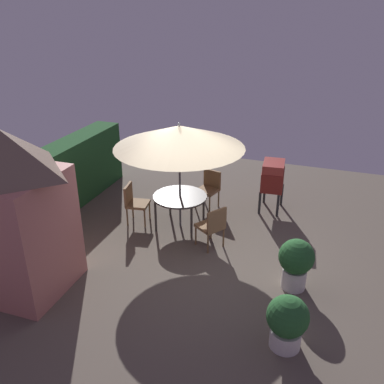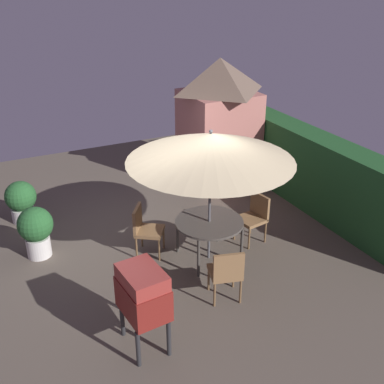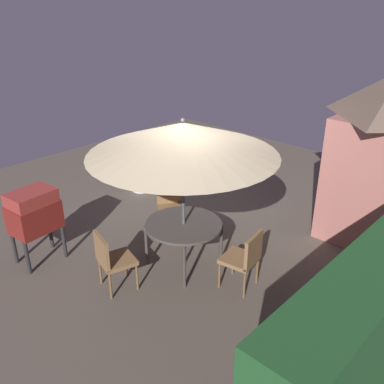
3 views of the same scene
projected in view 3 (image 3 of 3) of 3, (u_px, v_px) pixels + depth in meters
The scene contains 9 objects.
ground_plane at pixel (192, 231), 7.54m from camera, with size 11.00×11.00×0.00m, color brown.
patio_table at pixel (184, 227), 6.34m from camera, with size 1.17×1.17×0.73m.
patio_umbrella at pixel (183, 139), 5.76m from camera, with size 2.70×2.70×2.34m.
bbq_grill at pixel (34, 213), 6.38m from camera, with size 0.74×0.56×1.20m.
chair_near_shed at pixel (245, 257), 5.88m from camera, with size 0.53×0.53×0.90m.
chair_far_side at pixel (171, 203), 7.39m from camera, with size 0.64×0.64×0.90m.
chair_toward_hedge at pixel (111, 258), 5.85m from camera, with size 0.57×0.57×0.90m.
potted_plant_by_shed at pixel (185, 153), 9.96m from camera, with size 0.61×0.61×0.85m.
potted_plant_by_grill at pixel (141, 167), 8.95m from camera, with size 0.61×0.61×0.93m.
Camera 3 is at (4.76, 4.49, 3.82)m, focal length 39.32 mm.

